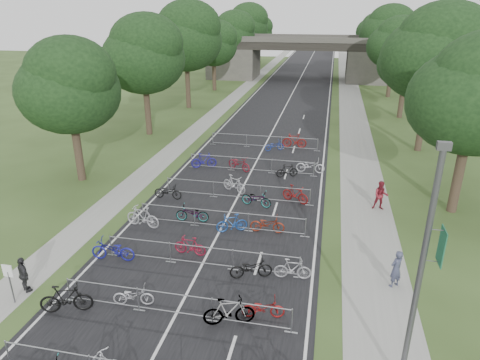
{
  "coord_description": "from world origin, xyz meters",
  "views": [
    {
      "loc": [
        5.37,
        -9.27,
        11.38
      ],
      "look_at": [
        0.1,
        15.55,
        1.1
      ],
      "focal_mm": 32.0,
      "sensor_mm": 36.0,
      "label": 1
    }
  ],
  "objects_px": {
    "park_sign": "(9,277)",
    "pedestrian_a": "(396,269)",
    "overpass_bridge": "(301,58)",
    "pedestrian_c": "(24,275)",
    "lamppost": "(421,273)",
    "pedestrian_b": "(381,196)"
  },
  "relations": [
    {
      "from": "overpass_bridge",
      "to": "pedestrian_b",
      "type": "xyz_separation_m",
      "value": [
        8.77,
        -49.66,
        -2.64
      ]
    },
    {
      "from": "pedestrian_a",
      "to": "pedestrian_b",
      "type": "bearing_deg",
      "value": -130.58
    },
    {
      "from": "park_sign",
      "to": "pedestrian_c",
      "type": "distance_m",
      "value": 0.89
    },
    {
      "from": "overpass_bridge",
      "to": "pedestrian_a",
      "type": "xyz_separation_m",
      "value": [
        8.72,
        -57.55,
        -2.65
      ]
    },
    {
      "from": "lamppost",
      "to": "pedestrian_b",
      "type": "height_order",
      "value": "lamppost"
    },
    {
      "from": "lamppost",
      "to": "park_sign",
      "type": "bearing_deg",
      "value": 176.22
    },
    {
      "from": "pedestrian_a",
      "to": "pedestrian_c",
      "type": "xyz_separation_m",
      "value": [
        -15.52,
        -3.68,
        -0.05
      ]
    },
    {
      "from": "pedestrian_b",
      "to": "lamppost",
      "type": "bearing_deg",
      "value": -91.46
    },
    {
      "from": "park_sign",
      "to": "pedestrian_b",
      "type": "xyz_separation_m",
      "value": [
        15.57,
        12.34,
        -0.37
      ]
    },
    {
      "from": "pedestrian_a",
      "to": "overpass_bridge",
      "type": "bearing_deg",
      "value": -121.56
    },
    {
      "from": "lamppost",
      "to": "pedestrian_c",
      "type": "distance_m",
      "value": 15.62
    },
    {
      "from": "overpass_bridge",
      "to": "pedestrian_b",
      "type": "distance_m",
      "value": 50.5
    },
    {
      "from": "pedestrian_c",
      "to": "park_sign",
      "type": "bearing_deg",
      "value": 123.32
    },
    {
      "from": "overpass_bridge",
      "to": "pedestrian_c",
      "type": "distance_m",
      "value": 61.66
    },
    {
      "from": "park_sign",
      "to": "pedestrian_a",
      "type": "height_order",
      "value": "park_sign"
    },
    {
      "from": "pedestrian_a",
      "to": "pedestrian_c",
      "type": "height_order",
      "value": "pedestrian_a"
    },
    {
      "from": "park_sign",
      "to": "pedestrian_a",
      "type": "bearing_deg",
      "value": 16.02
    },
    {
      "from": "pedestrian_a",
      "to": "pedestrian_c",
      "type": "relative_size",
      "value": 1.06
    },
    {
      "from": "lamppost",
      "to": "pedestrian_a",
      "type": "height_order",
      "value": "lamppost"
    },
    {
      "from": "pedestrian_a",
      "to": "pedestrian_b",
      "type": "height_order",
      "value": "pedestrian_b"
    },
    {
      "from": "pedestrian_a",
      "to": "pedestrian_b",
      "type": "xyz_separation_m",
      "value": [
        0.06,
        7.89,
        0.02
      ]
    },
    {
      "from": "overpass_bridge",
      "to": "lamppost",
      "type": "xyz_separation_m",
      "value": [
        8.33,
        -63.0,
        0.75
      ]
    }
  ]
}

